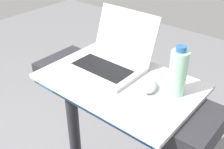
% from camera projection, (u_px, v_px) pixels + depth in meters
% --- Properties ---
extents(desk_board, '(0.69, 0.45, 0.02)m').
position_uv_depth(desk_board, '(119.00, 82.00, 1.21)').
color(desk_board, silver).
rests_on(desk_board, treadmill_base).
extents(laptop, '(0.33, 0.31, 0.24)m').
position_uv_depth(laptop, '(111.00, 56.00, 1.29)').
color(laptop, '#B7B7BC').
rests_on(laptop, desk_board).
extents(computer_mouse, '(0.09, 0.12, 0.03)m').
position_uv_depth(computer_mouse, '(149.00, 86.00, 1.13)').
color(computer_mouse, '#B2B2B7').
rests_on(computer_mouse, desk_board).
extents(water_bottle, '(0.07, 0.07, 0.21)m').
position_uv_depth(water_bottle, '(178.00, 72.00, 1.07)').
color(water_bottle, '#9EDBB2').
rests_on(water_bottle, desk_board).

